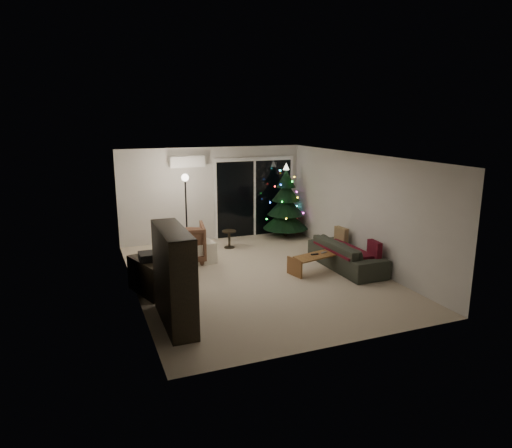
{
  "coord_description": "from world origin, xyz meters",
  "views": [
    {
      "loc": [
        -3.35,
        -8.5,
        3.27
      ],
      "look_at": [
        0.1,
        0.3,
        1.05
      ],
      "focal_mm": 32.0,
      "sensor_mm": 36.0,
      "label": 1
    }
  ],
  "objects_px": {
    "media_cabinet": "(150,277)",
    "coffee_table": "(321,263)",
    "armchair": "(184,243)",
    "bookshelf": "(162,278)",
    "sofa": "(347,254)",
    "christmas_tree": "(286,200)"
  },
  "relations": [
    {
      "from": "media_cabinet",
      "to": "coffee_table",
      "type": "relative_size",
      "value": 0.81
    },
    {
      "from": "armchair",
      "to": "bookshelf",
      "type": "bearing_deg",
      "value": 81.15
    },
    {
      "from": "bookshelf",
      "to": "media_cabinet",
      "type": "bearing_deg",
      "value": 84.44
    },
    {
      "from": "media_cabinet",
      "to": "sofa",
      "type": "relative_size",
      "value": 0.51
    },
    {
      "from": "sofa",
      "to": "christmas_tree",
      "type": "height_order",
      "value": "christmas_tree"
    },
    {
      "from": "coffee_table",
      "to": "bookshelf",
      "type": "bearing_deg",
      "value": -174.0
    },
    {
      "from": "coffee_table",
      "to": "christmas_tree",
      "type": "distance_m",
      "value": 3.24
    },
    {
      "from": "sofa",
      "to": "christmas_tree",
      "type": "xyz_separation_m",
      "value": [
        -0.09,
        3.01,
        0.72
      ]
    },
    {
      "from": "armchair",
      "to": "coffee_table",
      "type": "relative_size",
      "value": 0.75
    },
    {
      "from": "sofa",
      "to": "armchair",
      "type": "bearing_deg",
      "value": 60.72
    },
    {
      "from": "armchair",
      "to": "coffee_table",
      "type": "xyz_separation_m",
      "value": [
        2.56,
        -1.84,
        -0.24
      ]
    },
    {
      "from": "bookshelf",
      "to": "armchair",
      "type": "bearing_deg",
      "value": 66.1
    },
    {
      "from": "bookshelf",
      "to": "sofa",
      "type": "xyz_separation_m",
      "value": [
        4.3,
        1.38,
        -0.48
      ]
    },
    {
      "from": "bookshelf",
      "to": "christmas_tree",
      "type": "distance_m",
      "value": 6.09
    },
    {
      "from": "christmas_tree",
      "to": "bookshelf",
      "type": "bearing_deg",
      "value": -133.77
    },
    {
      "from": "media_cabinet",
      "to": "coffee_table",
      "type": "xyz_separation_m",
      "value": [
        3.61,
        -0.12,
        -0.12
      ]
    },
    {
      "from": "bookshelf",
      "to": "coffee_table",
      "type": "distance_m",
      "value": 3.88
    },
    {
      "from": "armchair",
      "to": "christmas_tree",
      "type": "height_order",
      "value": "christmas_tree"
    },
    {
      "from": "sofa",
      "to": "christmas_tree",
      "type": "relative_size",
      "value": 1.02
    },
    {
      "from": "armchair",
      "to": "sofa",
      "type": "bearing_deg",
      "value": 160.9
    },
    {
      "from": "sofa",
      "to": "coffee_table",
      "type": "height_order",
      "value": "sofa"
    },
    {
      "from": "media_cabinet",
      "to": "sofa",
      "type": "xyz_separation_m",
      "value": [
        4.3,
        -0.05,
        -0.03
      ]
    }
  ]
}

